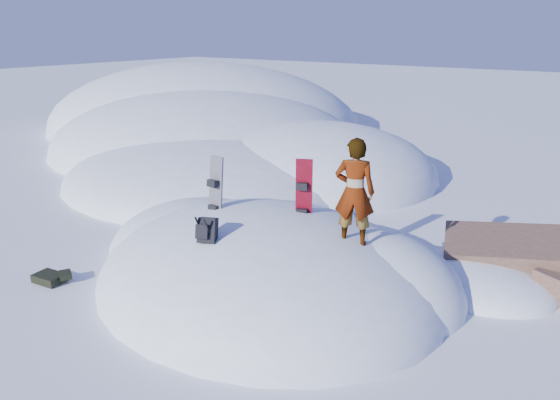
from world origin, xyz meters
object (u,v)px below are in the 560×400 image
Objects in this scene: snowboard_dark at (215,199)px; person at (355,192)px; backpack at (207,230)px; snowboard_red at (303,202)px.

person reaches higher than snowboard_dark.
backpack is 0.27× the size of person.
person is (2.88, 0.34, 0.56)m from snowboard_dark.
snowboard_dark is 3.32× the size of backpack.
snowboard_red is 0.91× the size of person.
snowboard_red is 1.76m from snowboard_dark.
snowboard_dark is 1.55m from backpack.
snowboard_red is at bearing 45.98° from backpack.
backpack is at bearing 18.59° from person.
backpack is (0.93, -1.24, -0.08)m from snowboard_dark.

